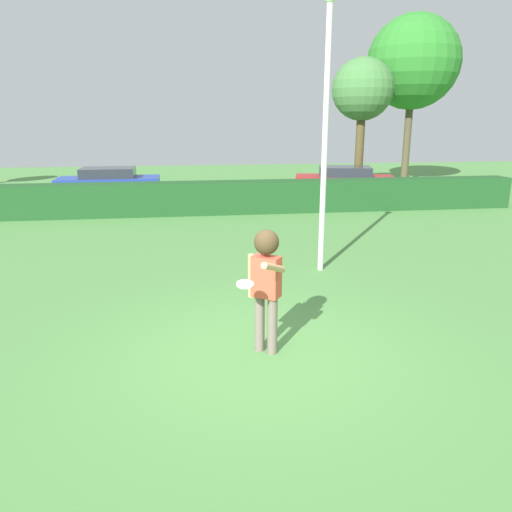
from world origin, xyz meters
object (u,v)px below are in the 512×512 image
(frisbee, at_px, (245,284))
(lamppost, at_px, (326,124))
(person, at_px, (266,276))
(parked_car_red, at_px, (344,180))
(parked_car_blue, at_px, (109,181))
(willow_tree, at_px, (413,63))
(birch_tree, at_px, (363,91))

(frisbee, xyz_separation_m, lamppost, (2.20, 4.26, 1.92))
(person, xyz_separation_m, parked_car_red, (5.79, 14.31, -0.46))
(lamppost, xyz_separation_m, parked_car_blue, (-6.11, 11.44, -2.43))
(parked_car_red, height_order, willow_tree, willow_tree)
(parked_car_blue, relative_size, birch_tree, 0.72)
(frisbee, relative_size, parked_car_blue, 0.05)
(lamppost, distance_m, willow_tree, 16.03)
(lamppost, distance_m, parked_car_red, 11.50)
(frisbee, distance_m, parked_car_blue, 16.18)
(person, distance_m, frisbee, 0.59)
(person, xyz_separation_m, frisbee, (-0.35, -0.47, 0.05))
(frisbee, distance_m, willow_tree, 21.10)
(lamppost, relative_size, parked_car_red, 1.25)
(lamppost, height_order, parked_car_blue, lamppost)
(lamppost, xyz_separation_m, birch_tree, (5.08, 12.00, 1.32))
(lamppost, height_order, willow_tree, willow_tree)
(frisbee, xyz_separation_m, parked_car_blue, (-3.91, 15.70, -0.51))
(parked_car_blue, xyz_separation_m, birch_tree, (11.19, 0.56, 3.75))
(person, bearing_deg, willow_tree, 60.23)
(frisbee, height_order, willow_tree, willow_tree)
(frisbee, xyz_separation_m, willow_tree, (10.28, 17.84, 4.61))
(lamppost, bearing_deg, person, -116.03)
(person, height_order, birch_tree, birch_tree)
(frisbee, height_order, birch_tree, birch_tree)
(parked_car_blue, distance_m, birch_tree, 11.81)
(parked_car_red, xyz_separation_m, willow_tree, (4.14, 3.06, 5.12))
(parked_car_red, bearing_deg, parked_car_blue, 174.80)
(person, xyz_separation_m, willow_tree, (9.93, 17.36, 4.66))
(person, height_order, parked_car_blue, person)
(lamppost, distance_m, birch_tree, 13.10)
(lamppost, bearing_deg, frisbee, -117.29)
(willow_tree, bearing_deg, parked_car_red, -143.60)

